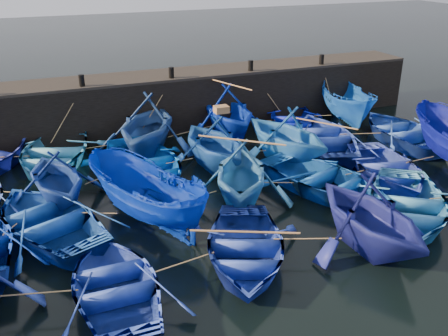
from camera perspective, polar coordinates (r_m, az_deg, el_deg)
name	(u,v)px	position (r m, az deg, el deg)	size (l,w,h in m)	color
ground	(262,226)	(15.92, 4.37, -6.60)	(120.00, 120.00, 0.00)	black
quay_wall	(167,102)	(24.55, -6.48, 7.52)	(26.00, 2.50, 2.50)	black
quay_top	(166,75)	(24.22, -6.63, 10.50)	(26.00, 2.50, 0.12)	black
bollard_1	(82,80)	(22.56, -15.96, 9.60)	(0.24, 0.24, 0.50)	black
bollard_2	(171,73)	(23.31, -6.04, 10.79)	(0.24, 0.24, 0.50)	black
bollard_3	(251,66)	(24.69, 3.07, 11.61)	(0.24, 0.24, 0.50)	black
bollard_4	(322,59)	(26.60, 11.09, 12.09)	(0.24, 0.24, 0.50)	black
boat_1	(53,153)	(21.12, -18.95, 1.67)	(3.85, 5.38, 1.12)	#2D75B8
boat_2	(147,123)	(21.40, -8.82, 5.05)	(4.20, 4.87, 2.56)	navy
boat_3	(228,110)	(23.18, 0.52, 6.61)	(3.97, 4.60, 2.42)	#0729CD
boat_4	(292,120)	(24.47, 7.76, 5.51)	(3.29, 4.60, 0.95)	#000C9B
boat_5	(347,104)	(25.59, 13.92, 7.07)	(1.96, 5.20, 2.01)	blue
boat_7	(56,176)	(17.72, -18.65, -0.89)	(3.33, 3.86, 2.03)	navy
boat_8	(143,166)	(18.89, -9.26, 0.26)	(4.14, 5.79, 1.20)	blue
boat_9	(214,141)	(19.55, -1.11, 3.07)	(3.72, 4.31, 2.27)	navy
boat_10	(287,133)	(20.46, 7.17, 4.01)	(3.90, 4.53, 2.38)	blue
boat_11	(323,136)	(22.14, 11.27, 3.56)	(3.94, 5.51, 1.14)	#1E389A
boat_12	(403,131)	(23.93, 19.76, 4.03)	(3.67, 5.14, 1.07)	blue
boat_14	(49,219)	(16.10, -19.41, -5.48)	(3.64, 5.09, 1.06)	navy
boat_15	(145,196)	(15.73, -9.04, -3.18)	(1.91, 5.07, 1.96)	#0021A0
boat_16	(241,172)	(16.89, 1.94, -0.44)	(3.64, 4.23, 2.22)	blue
boat_17	(324,179)	(18.09, 11.39, -1.24)	(3.68, 5.14, 1.07)	#0B4294
boat_18	(387,168)	(19.73, 18.11, 0.04)	(3.39, 4.74, 0.98)	#263BB6
boat_21	(116,284)	(12.86, -12.23, -12.86)	(3.20, 4.47, 0.93)	#1A339C
boat_22	(244,248)	(13.91, 2.35, -9.10)	(3.31, 4.63, 0.96)	navy
boat_23	(370,214)	(14.77, 16.40, -5.05)	(3.77, 4.37, 2.30)	navy
boat_24	(408,204)	(17.05, 20.26, -3.90)	(3.71, 5.18, 1.07)	blue
wooden_crate	(221,109)	(19.24, -0.30, 6.72)	(0.53, 0.41, 0.26)	brown
mooring_ropes	(218,147)	(19.69, -0.66, 2.44)	(17.09, 11.86, 2.10)	tan
loose_oars	(262,135)	(18.57, 4.38, 3.79)	(9.01, 11.92, 1.52)	#99724C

